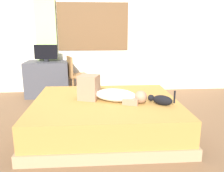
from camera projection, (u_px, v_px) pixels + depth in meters
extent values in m
plane|color=brown|center=(103.00, 132.00, 3.30)|extent=(16.00, 16.00, 0.00)
cube|color=beige|center=(99.00, 27.00, 5.18)|extent=(6.40, 0.12, 2.90)
cube|color=brown|center=(93.00, 27.00, 5.11)|extent=(1.54, 0.02, 1.02)
cube|color=white|center=(93.00, 27.00, 5.11)|extent=(1.46, 0.02, 0.94)
cube|color=#997A56|center=(106.00, 126.00, 3.32)|extent=(2.02, 1.73, 0.14)
cube|color=olive|center=(106.00, 111.00, 3.26)|extent=(1.96, 1.68, 0.32)
ellipsoid|color=silver|center=(116.00, 95.00, 3.16)|extent=(0.61, 0.43, 0.17)
sphere|color=#8C664C|center=(141.00, 97.00, 3.08)|extent=(0.17, 0.17, 0.17)
cube|color=#8C664C|center=(89.00, 87.00, 3.23)|extent=(0.32, 0.31, 0.34)
cube|color=#8C664C|center=(132.00, 100.00, 3.12)|extent=(0.28, 0.33, 0.08)
ellipsoid|color=black|center=(162.00, 100.00, 3.01)|extent=(0.28, 0.23, 0.13)
sphere|color=black|center=(151.00, 98.00, 3.08)|extent=(0.08, 0.08, 0.08)
cylinder|color=black|center=(175.00, 97.00, 2.92)|extent=(0.03, 0.03, 0.16)
cube|color=#38383D|center=(48.00, 79.00, 4.98)|extent=(0.90, 0.56, 0.74)
cylinder|color=black|center=(46.00, 60.00, 4.89)|extent=(0.10, 0.10, 0.05)
cube|color=black|center=(46.00, 52.00, 4.84)|extent=(0.48, 0.06, 0.30)
cylinder|color=white|center=(65.00, 58.00, 5.13)|extent=(0.06, 0.06, 0.08)
cylinder|color=brown|center=(84.00, 84.00, 5.15)|extent=(0.04, 0.04, 0.44)
cylinder|color=brown|center=(88.00, 87.00, 4.88)|extent=(0.04, 0.04, 0.44)
cylinder|color=brown|center=(70.00, 85.00, 5.04)|extent=(0.04, 0.04, 0.44)
cylinder|color=brown|center=(73.00, 89.00, 4.77)|extent=(0.04, 0.04, 0.44)
cube|color=brown|center=(78.00, 75.00, 4.90)|extent=(0.48, 0.48, 0.04)
cube|color=brown|center=(70.00, 66.00, 4.79)|extent=(0.16, 0.37, 0.38)
cube|color=#ADCC75|center=(47.00, 40.00, 5.06)|extent=(0.44, 0.06, 2.34)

